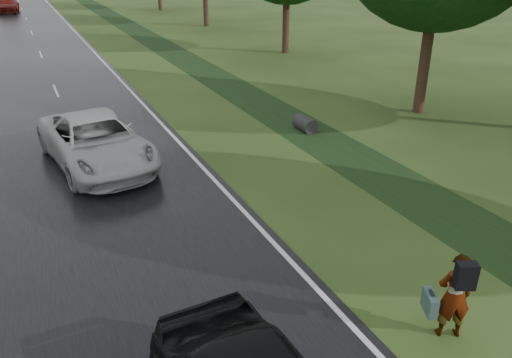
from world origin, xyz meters
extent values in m
cube|color=silver|center=(6.75, 45.00, 0.04)|extent=(0.12, 180.00, 0.01)
cube|color=black|center=(11.50, 20.00, 0.00)|extent=(2.20, 120.00, 0.01)
cylinder|color=#2D2D2D|center=(11.50, 10.00, 0.25)|extent=(0.56, 1.00, 0.56)
cylinder|color=#372016|center=(17.00, 10.00, 1.92)|extent=(0.44, 0.44, 3.84)
cylinder|color=#372016|center=(18.20, 24.00, 1.76)|extent=(0.44, 0.44, 3.52)
cylinder|color=#372016|center=(17.80, 38.00, 2.08)|extent=(0.44, 0.44, 4.16)
imported|color=#A5998C|center=(8.20, -0.62, 0.84)|extent=(0.72, 0.62, 1.68)
cube|color=black|center=(8.10, -0.84, 1.43)|extent=(0.39, 0.32, 0.47)
cube|color=#3A5354|center=(7.91, -0.39, 0.62)|extent=(0.34, 0.49, 0.38)
cube|color=black|center=(7.91, -0.39, 0.84)|extent=(0.11, 0.16, 0.03)
imported|color=#B8B8B8|center=(3.87, 9.85, 0.81)|extent=(3.33, 5.87, 1.55)
imported|color=#660F0B|center=(2.07, 56.70, 0.77)|extent=(2.62, 5.21, 1.45)
camera|label=1|loc=(2.16, -5.43, 6.26)|focal=35.00mm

